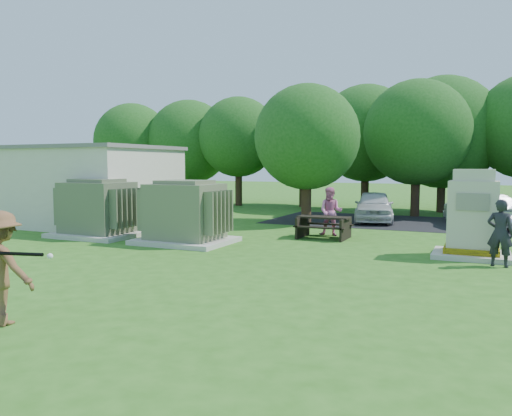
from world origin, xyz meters
The scene contains 15 objects.
ground centered at (0.00, 0.00, 0.00)m, with size 120.00×120.00×0.00m, color #2D6619.
service_building centered at (-11.00, 7.00, 1.60)m, with size 10.00×5.00×3.20m, color beige.
service_building_roof centered at (-11.00, 7.00, 3.27)m, with size 10.20×5.20×0.15m, color slate.
parking_strip centered at (7.00, 13.50, 0.01)m, with size 20.00×6.00×0.01m, color #232326.
transformer_left centered at (-6.50, 4.50, 0.97)m, with size 3.00×2.40×2.07m.
transformer_right centered at (-2.80, 4.50, 0.97)m, with size 3.00×2.40×2.07m.
generator_cabinet centered at (5.86, 5.63, 1.07)m, with size 2.02×1.65×2.46m.
picnic_table centered at (1.05, 7.40, 0.48)m, with size 1.80×1.35×0.77m.
batter centered at (-0.91, -3.89, 0.93)m, with size 1.20×0.69×1.85m, color brown.
person_by_generator centered at (6.53, 4.55, 0.86)m, with size 0.63×0.41×1.72m, color black.
person_at_picnic centered at (1.10, 8.12, 0.88)m, with size 0.86×0.67×1.77m, color pink.
car_white centered at (1.60, 13.35, 0.70)m, with size 1.65×4.11×1.40m, color silver.
car_silver_a centered at (5.96, 13.21, 0.69)m, with size 1.46×4.19×1.38m, color #B9B9BE.
batting_equipment centered at (-0.35, -3.98, 1.22)m, with size 1.24×0.26×0.09m.
tree_row centered at (1.75, 18.50, 4.15)m, with size 41.30×13.30×7.30m.
Camera 1 is at (6.13, -9.35, 2.59)m, focal length 35.00 mm.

